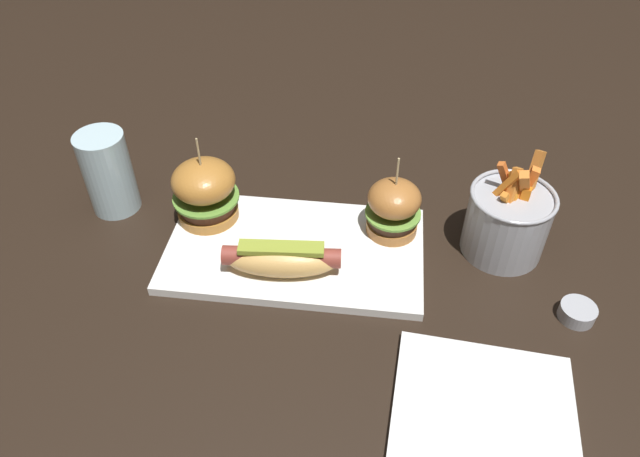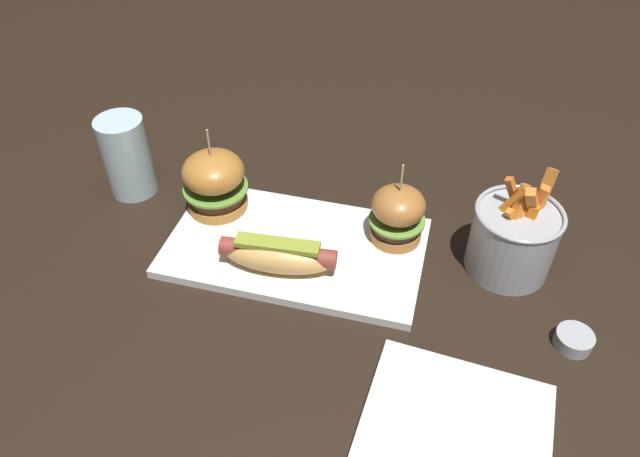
{
  "view_description": "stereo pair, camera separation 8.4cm",
  "coord_description": "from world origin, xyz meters",
  "px_view_note": "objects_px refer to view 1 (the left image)",
  "views": [
    {
      "loc": [
        0.11,
        -0.62,
        0.62
      ],
      "look_at": [
        0.04,
        0.0,
        0.05
      ],
      "focal_mm": 33.18,
      "sensor_mm": 36.0,
      "label": 1
    },
    {
      "loc": [
        0.2,
        -0.6,
        0.62
      ],
      "look_at": [
        0.04,
        0.0,
        0.05
      ],
      "focal_mm": 33.18,
      "sensor_mm": 36.0,
      "label": 2
    }
  ],
  "objects_px": {
    "platter_main": "(295,250)",
    "hot_dog": "(282,258)",
    "water_glass": "(108,173)",
    "fries_bucket": "(507,221)",
    "slider_left": "(205,190)",
    "sauce_ramekin": "(577,312)",
    "slider_right": "(394,207)",
    "side_plate": "(484,421)"
  },
  "relations": [
    {
      "from": "slider_right",
      "to": "side_plate",
      "type": "xyz_separation_m",
      "value": [
        0.12,
        -0.3,
        -0.05
      ]
    },
    {
      "from": "platter_main",
      "to": "slider_left",
      "type": "bearing_deg",
      "value": 159.96
    },
    {
      "from": "hot_dog",
      "to": "water_glass",
      "type": "xyz_separation_m",
      "value": [
        -0.29,
        0.12,
        0.03
      ]
    },
    {
      "from": "platter_main",
      "to": "water_glass",
      "type": "relative_size",
      "value": 2.8
    },
    {
      "from": "platter_main",
      "to": "fries_bucket",
      "type": "xyz_separation_m",
      "value": [
        0.3,
        0.05,
        0.05
      ]
    },
    {
      "from": "hot_dog",
      "to": "water_glass",
      "type": "height_order",
      "value": "water_glass"
    },
    {
      "from": "platter_main",
      "to": "side_plate",
      "type": "height_order",
      "value": "platter_main"
    },
    {
      "from": "sauce_ramekin",
      "to": "slider_right",
      "type": "bearing_deg",
      "value": 152.96
    },
    {
      "from": "hot_dog",
      "to": "slider_right",
      "type": "relative_size",
      "value": 1.25
    },
    {
      "from": "fries_bucket",
      "to": "side_plate",
      "type": "bearing_deg",
      "value": -99.28
    },
    {
      "from": "slider_left",
      "to": "side_plate",
      "type": "bearing_deg",
      "value": -36.89
    },
    {
      "from": "slider_left",
      "to": "sauce_ramekin",
      "type": "relative_size",
      "value": 2.99
    },
    {
      "from": "hot_dog",
      "to": "side_plate",
      "type": "relative_size",
      "value": 0.8
    },
    {
      "from": "hot_dog",
      "to": "fries_bucket",
      "type": "bearing_deg",
      "value": 17.58
    },
    {
      "from": "fries_bucket",
      "to": "sauce_ramekin",
      "type": "height_order",
      "value": "fries_bucket"
    },
    {
      "from": "hot_dog",
      "to": "fries_bucket",
      "type": "relative_size",
      "value": 1.09
    },
    {
      "from": "slider_left",
      "to": "slider_right",
      "type": "distance_m",
      "value": 0.28
    },
    {
      "from": "slider_right",
      "to": "platter_main",
      "type": "bearing_deg",
      "value": -159.05
    },
    {
      "from": "platter_main",
      "to": "hot_dog",
      "type": "xyz_separation_m",
      "value": [
        -0.01,
        -0.05,
        0.03
      ]
    },
    {
      "from": "slider_left",
      "to": "side_plate",
      "type": "relative_size",
      "value": 0.69
    },
    {
      "from": "fries_bucket",
      "to": "side_plate",
      "type": "distance_m",
      "value": 0.3
    },
    {
      "from": "slider_right",
      "to": "water_glass",
      "type": "relative_size",
      "value": 0.99
    },
    {
      "from": "hot_dog",
      "to": "slider_left",
      "type": "relative_size",
      "value": 1.16
    },
    {
      "from": "platter_main",
      "to": "water_glass",
      "type": "height_order",
      "value": "water_glass"
    },
    {
      "from": "platter_main",
      "to": "side_plate",
      "type": "bearing_deg",
      "value": -44.04
    },
    {
      "from": "slider_right",
      "to": "sauce_ramekin",
      "type": "relative_size",
      "value": 2.78
    },
    {
      "from": "hot_dog",
      "to": "slider_right",
      "type": "distance_m",
      "value": 0.18
    },
    {
      "from": "hot_dog",
      "to": "fries_bucket",
      "type": "distance_m",
      "value": 0.33
    },
    {
      "from": "hot_dog",
      "to": "fries_bucket",
      "type": "height_order",
      "value": "fries_bucket"
    },
    {
      "from": "platter_main",
      "to": "slider_right",
      "type": "xyz_separation_m",
      "value": [
        0.14,
        0.05,
        0.05
      ]
    },
    {
      "from": "fries_bucket",
      "to": "water_glass",
      "type": "relative_size",
      "value": 1.13
    },
    {
      "from": "slider_left",
      "to": "platter_main",
      "type": "bearing_deg",
      "value": -20.04
    },
    {
      "from": "platter_main",
      "to": "fries_bucket",
      "type": "relative_size",
      "value": 2.48
    },
    {
      "from": "hot_dog",
      "to": "slider_left",
      "type": "height_order",
      "value": "slider_left"
    },
    {
      "from": "sauce_ramekin",
      "to": "side_plate",
      "type": "bearing_deg",
      "value": -128.09
    },
    {
      "from": "sauce_ramekin",
      "to": "side_plate",
      "type": "height_order",
      "value": "sauce_ramekin"
    },
    {
      "from": "platter_main",
      "to": "hot_dog",
      "type": "distance_m",
      "value": 0.06
    },
    {
      "from": "platter_main",
      "to": "slider_right",
      "type": "height_order",
      "value": "slider_right"
    },
    {
      "from": "slider_right",
      "to": "side_plate",
      "type": "bearing_deg",
      "value": -68.95
    },
    {
      "from": "hot_dog",
      "to": "sauce_ramekin",
      "type": "relative_size",
      "value": 3.47
    },
    {
      "from": "sauce_ramekin",
      "to": "side_plate",
      "type": "distance_m",
      "value": 0.22
    },
    {
      "from": "fries_bucket",
      "to": "slider_left",
      "type": "bearing_deg",
      "value": 179.49
    }
  ]
}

